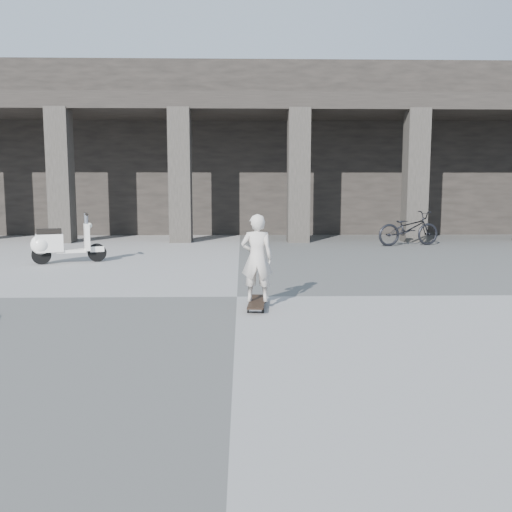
{
  "coord_description": "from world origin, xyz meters",
  "views": [
    {
      "loc": [
        0.09,
        -8.02,
        1.61
      ],
      "look_at": [
        0.28,
        -0.27,
        0.65
      ],
      "focal_mm": 38.0,
      "sensor_mm": 36.0,
      "label": 1
    }
  ],
  "objects_px": {
    "child": "(257,258)",
    "scooter": "(56,244)",
    "bicycle": "(408,228)",
    "longboard": "(257,302)"
  },
  "relations": [
    {
      "from": "child",
      "to": "scooter",
      "type": "height_order",
      "value": "child"
    },
    {
      "from": "scooter",
      "to": "bicycle",
      "type": "xyz_separation_m",
      "value": [
        8.79,
        3.55,
        0.06
      ]
    },
    {
      "from": "bicycle",
      "to": "scooter",
      "type": "bearing_deg",
      "value": 98.2
    },
    {
      "from": "longboard",
      "to": "bicycle",
      "type": "xyz_separation_m",
      "value": [
        4.55,
        8.07,
        0.42
      ]
    },
    {
      "from": "longboard",
      "to": "child",
      "type": "height_order",
      "value": "child"
    },
    {
      "from": "longboard",
      "to": "scooter",
      "type": "xyz_separation_m",
      "value": [
        -4.24,
        4.52,
        0.36
      ]
    },
    {
      "from": "child",
      "to": "scooter",
      "type": "bearing_deg",
      "value": -41.49
    },
    {
      "from": "scooter",
      "to": "longboard",
      "type": "bearing_deg",
      "value": -67.45
    },
    {
      "from": "longboard",
      "to": "bicycle",
      "type": "bearing_deg",
      "value": -24.73
    },
    {
      "from": "longboard",
      "to": "bicycle",
      "type": "height_order",
      "value": "bicycle"
    }
  ]
}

